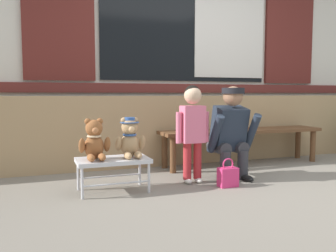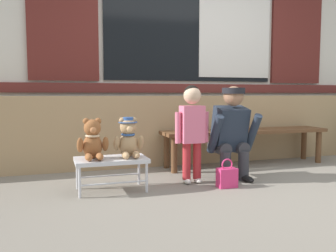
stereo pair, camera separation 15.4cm
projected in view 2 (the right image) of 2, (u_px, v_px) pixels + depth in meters
name	position (u px, v px, depth m)	size (l,w,h in m)	color
ground_plane	(265.00, 190.00, 3.27)	(60.00, 60.00, 0.00)	gray
brick_low_wall	(203.00, 129.00, 4.59)	(7.36, 0.25, 0.85)	tan
shop_facade	(189.00, 38.00, 4.97)	(7.51, 0.26, 3.25)	silver
wooden_bench_long	(246.00, 135.00, 4.37)	(2.10, 0.40, 0.44)	brown
small_display_bench	(111.00, 162.00, 3.22)	(0.64, 0.36, 0.30)	silver
teddy_bear_plain	(93.00, 141.00, 3.15)	(0.28, 0.26, 0.36)	#93562D
teddy_bear_with_hat	(128.00, 138.00, 3.25)	(0.28, 0.27, 0.36)	tan
child_standing	(192.00, 123.00, 3.47)	(0.35, 0.18, 0.96)	#B7282D
adult_crouching	(232.00, 133.00, 3.65)	(0.50, 0.49, 0.95)	#333338
handbag_on_ground	(227.00, 177.00, 3.36)	(0.18, 0.11, 0.27)	#E53370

